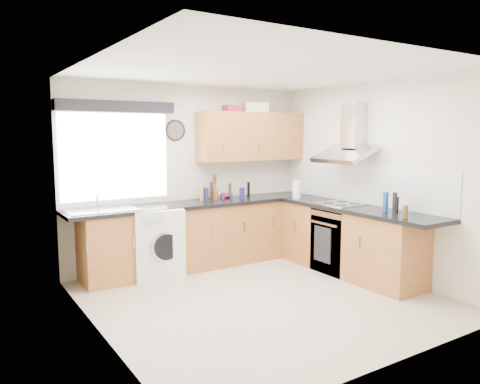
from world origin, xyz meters
TOP-DOWN VIEW (x-y plane):
  - ground_plane at (0.00, 0.00)m, footprint 3.60×3.60m
  - ceiling at (0.00, 0.00)m, footprint 3.60×3.60m
  - wall_back at (0.00, 1.80)m, footprint 3.60×0.02m
  - wall_front at (0.00, -1.80)m, footprint 3.60×0.02m
  - wall_left at (-1.80, 0.00)m, footprint 0.02×3.60m
  - wall_right at (1.80, 0.00)m, footprint 0.02×3.60m
  - window at (-1.05, 1.79)m, footprint 1.40×0.02m
  - window_blind at (-1.05, 1.70)m, footprint 1.50×0.18m
  - splashback at (1.79, 0.30)m, footprint 0.01×3.00m
  - base_cab_back at (-0.10, 1.51)m, footprint 3.00×0.58m
  - base_cab_corner at (1.50, 1.50)m, footprint 0.60×0.60m
  - base_cab_right at (1.51, 0.15)m, footprint 0.58×2.10m
  - worktop_back at (0.00, 1.50)m, footprint 3.60×0.62m
  - worktop_right at (1.50, 0.00)m, footprint 0.62×2.42m
  - sink at (-1.33, 1.50)m, footprint 0.84×0.46m
  - oven at (1.50, 0.30)m, footprint 0.56×0.58m
  - hob_plate at (1.50, 0.30)m, footprint 0.52×0.52m
  - extractor_hood at (1.60, 0.30)m, footprint 0.52×0.78m
  - upper_cabinets at (0.95, 1.62)m, footprint 1.70×0.35m
  - washing_machine at (-0.67, 1.40)m, footprint 0.73×0.72m
  - wall_clock at (-0.21, 1.78)m, footprint 0.30×0.04m
  - casserole at (1.06, 1.72)m, footprint 0.42×0.34m
  - storage_box at (0.66, 1.72)m, footprint 0.22×0.19m
  - utensil_pot at (0.36, 1.70)m, footprint 0.11×0.11m
  - kitchen_roll at (1.35, 1.05)m, footprint 0.15×0.15m
  - tomato_cluster at (0.52, 1.65)m, footprint 0.16×0.16m
  - jar_0 at (0.33, 1.62)m, footprint 0.08×0.08m
  - jar_1 at (0.50, 1.47)m, footprint 0.05×0.05m
  - jar_2 at (0.18, 1.64)m, footprint 0.07×0.07m
  - jar_3 at (0.93, 1.68)m, footprint 0.04×0.04m
  - jar_4 at (0.38, 1.50)m, footprint 0.04×0.04m
  - jar_5 at (0.29, 1.66)m, footprint 0.05×0.05m
  - jar_6 at (0.56, 1.61)m, footprint 0.04×0.04m
  - jar_7 at (0.65, 1.43)m, footprint 0.07×0.07m
  - jar_8 at (0.10, 1.61)m, footprint 0.05×0.05m
  - bottle_0 at (1.51, -0.42)m, footprint 0.07×0.07m
  - bottle_1 at (1.58, -0.52)m, footprint 0.06×0.06m
  - bottle_2 at (1.35, -0.83)m, footprint 0.06×0.06m
  - bottle_3 at (1.53, -0.54)m, footprint 0.05×0.05m

SIDE VIEW (x-z plane):
  - ground_plane at x=0.00m, z-range 0.00..0.00m
  - oven at x=1.50m, z-range 0.00..0.85m
  - base_cab_back at x=-0.10m, z-range 0.00..0.86m
  - base_cab_corner at x=1.50m, z-range 0.00..0.86m
  - base_cab_right at x=1.51m, z-range 0.00..0.86m
  - washing_machine at x=-0.67m, z-range 0.00..0.90m
  - worktop_back at x=0.00m, z-range 0.86..0.91m
  - worktop_right at x=1.50m, z-range 0.86..0.91m
  - hob_plate at x=1.50m, z-range 0.91..0.92m
  - tomato_cluster at x=0.52m, z-range 0.91..0.98m
  - sink at x=-1.33m, z-range 0.90..1.00m
  - jar_1 at x=0.50m, z-range 0.91..1.00m
  - jar_4 at x=0.38m, z-range 0.91..1.02m
  - jar_0 at x=0.33m, z-range 0.91..1.04m
  - bottle_2 at x=1.35m, z-range 0.91..1.05m
  - utensil_pot at x=0.36m, z-range 0.91..1.05m
  - jar_7 at x=0.65m, z-range 0.91..1.07m
  - jar_2 at x=0.18m, z-range 0.91..1.08m
  - bottle_1 at x=1.58m, z-range 0.91..1.10m
  - jar_3 at x=0.93m, z-range 0.91..1.12m
  - jar_8 at x=0.10m, z-range 0.91..1.12m
  - jar_6 at x=0.56m, z-range 0.91..1.13m
  - bottle_0 at x=1.51m, z-range 0.91..1.15m
  - jar_5 at x=0.29m, z-range 0.91..1.15m
  - bottle_3 at x=1.53m, z-range 0.91..1.16m
  - kitchen_roll at x=1.35m, z-range 0.91..1.17m
  - splashback at x=1.79m, z-range 0.91..1.45m
  - wall_back at x=0.00m, z-range 0.00..2.50m
  - wall_front at x=0.00m, z-range 0.00..2.50m
  - wall_left at x=-1.80m, z-range 0.00..2.50m
  - wall_right at x=1.80m, z-range 0.00..2.50m
  - window at x=-1.05m, z-range 1.00..2.10m
  - extractor_hood at x=1.60m, z-range 1.44..2.10m
  - upper_cabinets at x=0.95m, z-range 1.45..2.15m
  - wall_clock at x=-0.21m, z-range 1.74..2.03m
  - window_blind at x=-1.05m, z-range 2.11..2.25m
  - storage_box at x=0.66m, z-range 2.15..2.25m
  - casserole at x=1.06m, z-range 2.15..2.30m
  - ceiling at x=0.00m, z-range 2.49..2.51m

